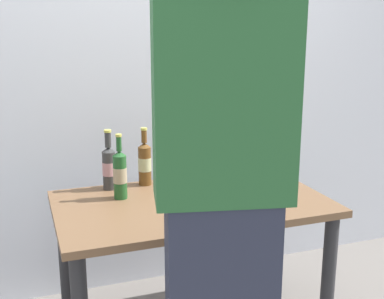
{
  "coord_description": "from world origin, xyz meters",
  "views": [
    {
      "loc": [
        -0.75,
        -2.09,
        1.55
      ],
      "look_at": [
        0.0,
        0.0,
        0.99
      ],
      "focal_mm": 46.13,
      "sensor_mm": 36.0,
      "label": 1
    }
  ],
  "objects_px": {
    "beer_bottle_green": "(120,174)",
    "coffee_mug": "(273,185)",
    "beer_bottle_amber": "(109,166)",
    "beer_bottle_brown": "(145,163)",
    "person_figure": "(222,208)",
    "laptop": "(219,179)"
  },
  "relations": [
    {
      "from": "laptop",
      "to": "coffee_mug",
      "type": "height_order",
      "value": "laptop"
    },
    {
      "from": "beer_bottle_brown",
      "to": "person_figure",
      "type": "height_order",
      "value": "person_figure"
    },
    {
      "from": "beer_bottle_amber",
      "to": "coffee_mug",
      "type": "height_order",
      "value": "beer_bottle_amber"
    },
    {
      "from": "laptop",
      "to": "beer_bottle_green",
      "type": "bearing_deg",
      "value": 177.65
    },
    {
      "from": "beer_bottle_amber",
      "to": "person_figure",
      "type": "relative_size",
      "value": 0.16
    },
    {
      "from": "person_figure",
      "to": "coffee_mug",
      "type": "bearing_deg",
      "value": 47.61
    },
    {
      "from": "beer_bottle_amber",
      "to": "beer_bottle_brown",
      "type": "relative_size",
      "value": 1.01
    },
    {
      "from": "person_figure",
      "to": "coffee_mug",
      "type": "xyz_separation_m",
      "value": [
        0.51,
        0.56,
        -0.15
      ]
    },
    {
      "from": "beer_bottle_brown",
      "to": "laptop",
      "type": "bearing_deg",
      "value": -28.66
    },
    {
      "from": "beer_bottle_amber",
      "to": "beer_bottle_green",
      "type": "relative_size",
      "value": 0.97
    },
    {
      "from": "beer_bottle_brown",
      "to": "coffee_mug",
      "type": "xyz_separation_m",
      "value": [
        0.55,
        -0.37,
        -0.07
      ]
    },
    {
      "from": "beer_bottle_brown",
      "to": "person_figure",
      "type": "xyz_separation_m",
      "value": [
        0.04,
        -0.93,
        0.08
      ]
    },
    {
      "from": "person_figure",
      "to": "coffee_mug",
      "type": "height_order",
      "value": "person_figure"
    },
    {
      "from": "beer_bottle_brown",
      "to": "person_figure",
      "type": "distance_m",
      "value": 0.93
    },
    {
      "from": "beer_bottle_amber",
      "to": "person_figure",
      "type": "height_order",
      "value": "person_figure"
    },
    {
      "from": "beer_bottle_brown",
      "to": "coffee_mug",
      "type": "distance_m",
      "value": 0.67
    },
    {
      "from": "beer_bottle_green",
      "to": "beer_bottle_amber",
      "type": "bearing_deg",
      "value": 98.57
    },
    {
      "from": "person_figure",
      "to": "beer_bottle_amber",
      "type": "bearing_deg",
      "value": 103.66
    },
    {
      "from": "person_figure",
      "to": "coffee_mug",
      "type": "relative_size",
      "value": 16.96
    },
    {
      "from": "laptop",
      "to": "person_figure",
      "type": "distance_m",
      "value": 0.82
    },
    {
      "from": "beer_bottle_green",
      "to": "coffee_mug",
      "type": "relative_size",
      "value": 2.88
    },
    {
      "from": "laptop",
      "to": "coffee_mug",
      "type": "relative_size",
      "value": 3.58
    }
  ]
}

